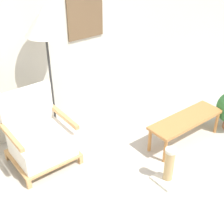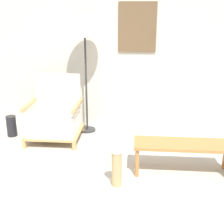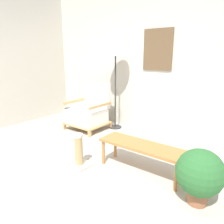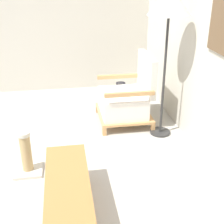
% 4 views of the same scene
% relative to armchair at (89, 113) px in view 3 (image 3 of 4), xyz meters
% --- Properties ---
extents(ground_plane, '(14.00, 14.00, 0.00)m').
position_rel_armchair_xyz_m(ground_plane, '(1.01, -1.69, -0.33)').
color(ground_plane, '#B7B2A8').
extents(wall_back, '(8.00, 0.09, 2.70)m').
position_rel_armchair_xyz_m(wall_back, '(1.01, 0.67, 1.02)').
color(wall_back, beige).
rests_on(wall_back, ground_plane).
extents(armchair, '(0.74, 0.68, 0.91)m').
position_rel_armchair_xyz_m(armchair, '(0.00, 0.00, 0.00)').
color(armchair, tan).
rests_on(armchair, ground_plane).
extents(floor_lamp, '(0.47, 0.47, 1.76)m').
position_rel_armchair_xyz_m(floor_lamp, '(0.41, 0.35, 1.22)').
color(floor_lamp, '#2D2D2D').
rests_on(floor_lamp, ground_plane).
extents(coffee_table, '(1.11, 0.35, 0.37)m').
position_rel_armchair_xyz_m(coffee_table, '(1.71, -0.84, -0.01)').
color(coffee_table, '#B2753D').
rests_on(coffee_table, ground_plane).
extents(vase, '(0.15, 0.15, 0.31)m').
position_rel_armchair_xyz_m(vase, '(-0.68, 0.05, -0.18)').
color(vase, black).
rests_on(vase, ground_plane).
extents(potted_plant, '(0.48, 0.48, 0.58)m').
position_rel_armchair_xyz_m(potted_plant, '(2.48, -1.04, -0.00)').
color(potted_plant, '#935B3D').
rests_on(potted_plant, ground_plane).
extents(scratching_post, '(0.28, 0.28, 0.46)m').
position_rel_armchair_xyz_m(scratching_post, '(0.98, -1.23, -0.16)').
color(scratching_post, beige).
rests_on(scratching_post, ground_plane).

